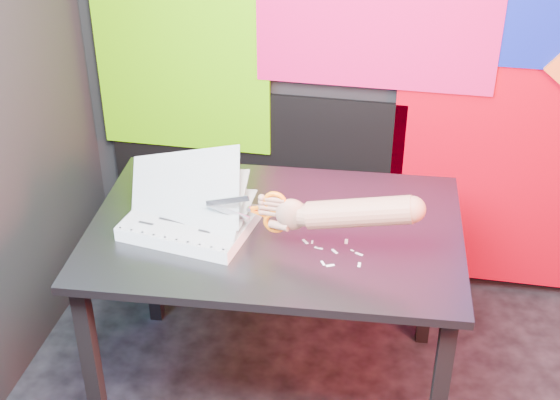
# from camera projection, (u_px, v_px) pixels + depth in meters

# --- Properties ---
(room) EXTENTS (3.01, 3.01, 2.71)m
(room) POSITION_uv_depth(u_px,v_px,m) (441.00, 185.00, 1.69)
(room) COLOR black
(room) RESTS_ON ground
(backdrop) EXTENTS (2.88, 0.05, 2.08)m
(backdrop) POSITION_uv_depth(u_px,v_px,m) (451.00, 90.00, 3.11)
(backdrop) COLOR #C10015
(backdrop) RESTS_ON ground
(work_table) EXTENTS (1.30, 0.91, 0.75)m
(work_table) POSITION_uv_depth(u_px,v_px,m) (275.00, 247.00, 2.68)
(work_table) COLOR black
(work_table) RESTS_ON ground
(printout_stack) EXTENTS (0.45, 0.36, 0.30)m
(printout_stack) POSITION_uv_depth(u_px,v_px,m) (189.00, 221.00, 2.61)
(printout_stack) COLOR white
(printout_stack) RESTS_ON work_table
(scissors) EXTENTS (0.27, 0.02, 0.15)m
(scissors) POSITION_uv_depth(u_px,v_px,m) (269.00, 212.00, 2.47)
(scissors) COLOR silver
(scissors) RESTS_ON printout_stack
(hand_forearm) EXTENTS (0.51, 0.11, 0.17)m
(hand_forearm) POSITION_uv_depth(u_px,v_px,m) (348.00, 213.00, 2.40)
(hand_forearm) COLOR #A26A58
(hand_forearm) RESTS_ON work_table
(paper_clippings) EXTENTS (0.21, 0.17, 0.00)m
(paper_clippings) POSITION_uv_depth(u_px,v_px,m) (333.00, 252.00, 2.51)
(paper_clippings) COLOR white
(paper_clippings) RESTS_ON work_table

